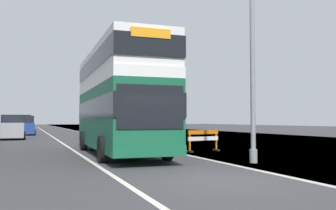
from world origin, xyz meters
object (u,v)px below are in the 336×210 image
object	(u,v)px
lamppost_foreground	(252,59)
car_receding_far	(24,125)
car_oncoming_near	(12,128)
car_receding_mid	(26,126)
double_decker_bus	(119,99)
roadworks_barrier	(203,138)

from	to	relation	value
lamppost_foreground	car_receding_far	distance (m)	38.06
car_oncoming_near	car_receding_far	distance (m)	15.43
car_receding_mid	lamppost_foreground	bearing A→B (deg)	-75.50
car_receding_far	lamppost_foreground	bearing A→B (deg)	-77.50
car_receding_mid	car_receding_far	bearing A→B (deg)	92.31
car_receding_far	car_oncoming_near	bearing A→B (deg)	-92.78
double_decker_bus	roadworks_barrier	bearing A→B (deg)	-0.64
double_decker_bus	car_oncoming_near	world-z (taller)	double_decker_bus
car_receding_mid	car_receding_far	xyz separation A→B (m)	(-0.25, 6.29, 0.09)
lamppost_foreground	car_receding_mid	xyz separation A→B (m)	(-7.96, 30.76, -2.91)
double_decker_bus	car_oncoming_near	bearing A→B (deg)	107.25
double_decker_bus	lamppost_foreground	bearing A→B (deg)	-53.43
car_oncoming_near	roadworks_barrier	bearing A→B (deg)	-60.21
car_oncoming_near	double_decker_bus	bearing A→B (deg)	-72.75
double_decker_bus	car_oncoming_near	xyz separation A→B (m)	(-5.11, 16.46, -1.60)
roadworks_barrier	car_receding_mid	distance (m)	26.98
roadworks_barrier	car_oncoming_near	bearing A→B (deg)	119.79
car_receding_mid	double_decker_bus	bearing A→B (deg)	-80.87
car_receding_far	double_decker_bus	bearing A→B (deg)	-82.20
double_decker_bus	roadworks_barrier	xyz separation A→B (m)	(4.34, -0.05, -1.89)
double_decker_bus	roadworks_barrier	world-z (taller)	double_decker_bus
double_decker_bus	car_receding_mid	xyz separation A→B (m)	(-4.11, 25.57, -1.60)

